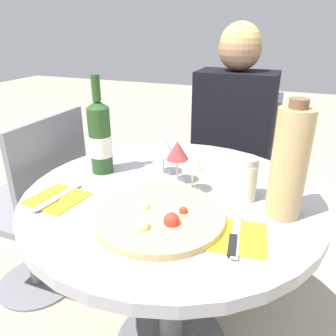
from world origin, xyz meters
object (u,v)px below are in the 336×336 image
object	(u,v)px
dining_table	(172,227)
chair_empty_side	(35,211)
wine_bottle	(100,137)
seated_diner	(228,163)
pizza_large	(159,216)
chair_behind_diner	(232,172)
tall_carafe	(289,164)

from	to	relation	value
dining_table	chair_empty_side	distance (m)	0.70
chair_empty_side	wine_bottle	bearing A→B (deg)	-94.47
seated_diner	wine_bottle	distance (m)	0.76
dining_table	seated_diner	bearing A→B (deg)	85.73
seated_diner	pizza_large	xyz separation A→B (m)	(-0.02, -0.84, 0.17)
chair_behind_diner	seated_diner	world-z (taller)	seated_diner
wine_bottle	tall_carafe	size ratio (longest dim) A/B	1.06
chair_behind_diner	tall_carafe	xyz separation A→B (m)	(0.28, -0.83, 0.42)
chair_behind_diner	pizza_large	bearing A→B (deg)	88.69
chair_behind_diner	wine_bottle	distance (m)	0.92
dining_table	chair_empty_side	bearing A→B (deg)	172.67
dining_table	pizza_large	distance (m)	0.23
chair_behind_diner	seated_diner	distance (m)	0.19
chair_behind_diner	pizza_large	xyz separation A→B (m)	(-0.02, -0.99, 0.28)
chair_empty_side	tall_carafe	distance (m)	1.11
tall_carafe	chair_behind_diner	bearing A→B (deg)	108.84
pizza_large	wine_bottle	bearing A→B (deg)	144.64
dining_table	seated_diner	xyz separation A→B (m)	(0.05, 0.67, -0.02)
dining_table	tall_carafe	world-z (taller)	tall_carafe
pizza_large	tall_carafe	bearing A→B (deg)	26.47
pizza_large	seated_diner	bearing A→B (deg)	88.46
dining_table	chair_behind_diner	bearing A→B (deg)	86.49
dining_table	chair_behind_diner	xyz separation A→B (m)	(0.05, 0.82, -0.13)
chair_behind_diner	chair_empty_side	size ratio (longest dim) A/B	1.00
tall_carafe	wine_bottle	bearing A→B (deg)	173.43
seated_diner	tall_carafe	world-z (taller)	seated_diner
dining_table	wine_bottle	distance (m)	0.40
chair_empty_side	tall_carafe	size ratio (longest dim) A/B	2.68
chair_behind_diner	wine_bottle	xyz separation A→B (m)	(-0.34, -0.76, 0.40)
chair_empty_side	chair_behind_diner	bearing A→B (deg)	-45.11
dining_table	wine_bottle	world-z (taller)	wine_bottle
chair_empty_side	dining_table	bearing A→B (deg)	-97.33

